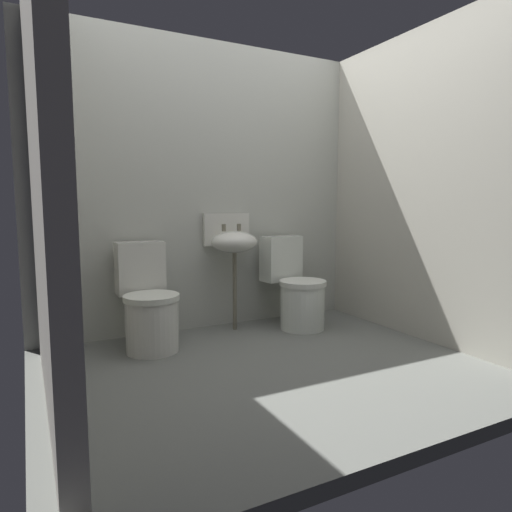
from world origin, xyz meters
name	(u,v)px	position (x,y,z in m)	size (l,w,h in m)	color
ground_plane	(274,368)	(0.00, 0.00, -0.04)	(3.01, 2.49, 0.08)	slate
wall_back	(212,188)	(0.00, 1.09, 1.21)	(3.01, 0.10, 2.42)	#B1B4A8
wall_left	(43,178)	(-1.35, 0.10, 1.21)	(0.10, 2.29, 2.42)	#B6B0A5
wall_right	(414,186)	(1.35, 0.10, 1.21)	(0.10, 2.29, 2.42)	#B2AFA1
toilet_left	(148,306)	(-0.67, 0.69, 0.32)	(0.41, 0.60, 0.78)	silver
toilet_right	(296,290)	(0.62, 0.69, 0.32)	(0.46, 0.64, 0.78)	silver
sink	(233,241)	(0.10, 0.88, 0.75)	(0.42, 0.35, 0.99)	#696554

